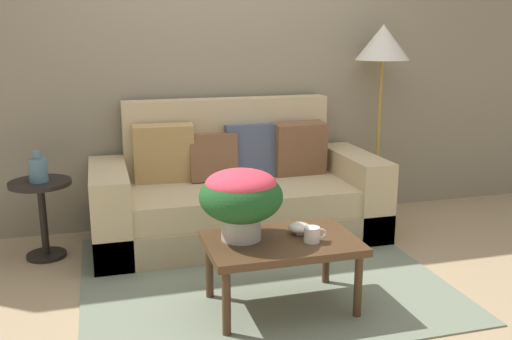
# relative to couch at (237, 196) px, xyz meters

# --- Properties ---
(ground_plane) EXTENTS (14.00, 14.00, 0.00)m
(ground_plane) POSITION_rel_couch_xyz_m (-0.05, -0.75, -0.32)
(ground_plane) COLOR tan
(wall_back) EXTENTS (6.40, 0.12, 2.97)m
(wall_back) POSITION_rel_couch_xyz_m (-0.05, 0.48, 1.16)
(wall_back) COLOR gray
(wall_back) RESTS_ON ground
(area_rug) EXTENTS (2.23, 1.96, 0.01)m
(area_rug) POSITION_rel_couch_xyz_m (-0.05, -0.78, -0.32)
(area_rug) COLOR gray
(area_rug) RESTS_ON ground
(couch) EXTENTS (2.15, 0.90, 1.04)m
(couch) POSITION_rel_couch_xyz_m (0.00, 0.00, 0.00)
(couch) COLOR tan
(couch) RESTS_ON ground
(coffee_table) EXTENTS (0.85, 0.56, 0.42)m
(coffee_table) POSITION_rel_couch_xyz_m (-0.04, -1.21, 0.04)
(coffee_table) COLOR #442D1B
(coffee_table) RESTS_ON ground
(side_table) EXTENTS (0.42, 0.42, 0.55)m
(side_table) POSITION_rel_couch_xyz_m (-1.40, -0.05, 0.06)
(side_table) COLOR black
(side_table) RESTS_ON ground
(floor_lamp) EXTENTS (0.44, 0.44, 1.60)m
(floor_lamp) POSITION_rel_couch_xyz_m (1.27, 0.19, 1.06)
(floor_lamp) COLOR olive
(floor_lamp) RESTS_ON ground
(potted_plant) EXTENTS (0.47, 0.47, 0.40)m
(potted_plant) POSITION_rel_couch_xyz_m (-0.26, -1.14, 0.34)
(potted_plant) COLOR #B7B2A8
(potted_plant) RESTS_ON coffee_table
(coffee_mug) EXTENTS (0.13, 0.09, 0.09)m
(coffee_mug) POSITION_rel_couch_xyz_m (0.11, -1.29, 0.13)
(coffee_mug) COLOR white
(coffee_mug) RESTS_ON coffee_table
(snack_bowl) EXTENTS (0.13, 0.13, 0.07)m
(snack_bowl) POSITION_rel_couch_xyz_m (0.09, -1.15, 0.13)
(snack_bowl) COLOR silver
(snack_bowl) RESTS_ON coffee_table
(table_vase) EXTENTS (0.13, 0.13, 0.21)m
(table_vase) POSITION_rel_couch_xyz_m (-1.40, -0.06, 0.32)
(table_vase) COLOR slate
(table_vase) RESTS_ON side_table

